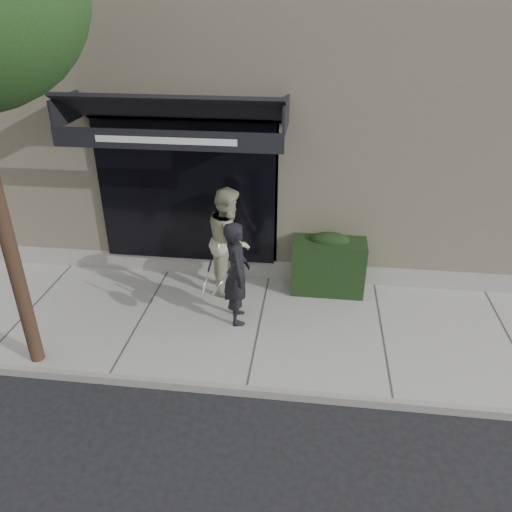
# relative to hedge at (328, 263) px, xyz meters

# --- Properties ---
(ground) EXTENTS (80.00, 80.00, 0.00)m
(ground) POSITION_rel_hedge_xyz_m (-1.10, -1.25, -0.66)
(ground) COLOR black
(ground) RESTS_ON ground
(sidewalk) EXTENTS (20.00, 3.00, 0.12)m
(sidewalk) POSITION_rel_hedge_xyz_m (-1.10, -1.25, -0.60)
(sidewalk) COLOR #9F9E99
(sidewalk) RESTS_ON ground
(curb) EXTENTS (20.00, 0.10, 0.14)m
(curb) POSITION_rel_hedge_xyz_m (-1.10, -2.80, -0.59)
(curb) COLOR gray
(curb) RESTS_ON ground
(building_facade) EXTENTS (14.30, 8.04, 5.64)m
(building_facade) POSITION_rel_hedge_xyz_m (-1.11, 3.71, 2.08)
(building_facade) COLOR beige
(building_facade) RESTS_ON ground
(hedge) EXTENTS (1.30, 0.70, 1.14)m
(hedge) POSITION_rel_hedge_xyz_m (0.00, 0.00, 0.00)
(hedge) COLOR black
(hedge) RESTS_ON sidewalk
(pedestrian_front) EXTENTS (0.83, 0.93, 1.77)m
(pedestrian_front) POSITION_rel_hedge_xyz_m (-1.48, -1.16, 0.35)
(pedestrian_front) COLOR black
(pedestrian_front) RESTS_ON sidewalk
(pedestrian_back) EXTENTS (0.88, 1.05, 1.95)m
(pedestrian_back) POSITION_rel_hedge_xyz_m (-1.78, -0.14, 0.43)
(pedestrian_back) COLOR #B0B28E
(pedestrian_back) RESTS_ON sidewalk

